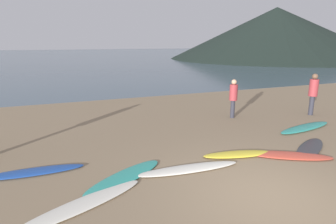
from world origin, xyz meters
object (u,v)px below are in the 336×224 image
at_px(surfboard_4, 238,154).
at_px(surfboard_2, 125,177).
at_px(person_1, 313,91).
at_px(person_2, 233,95).
at_px(surfboard_0, 33,172).
at_px(surfboard_3, 189,169).
at_px(surfboard_7, 305,127).
at_px(surfboard_6, 310,148).
at_px(surfboard_1, 83,204).
at_px(surfboard_5, 288,155).

bearing_deg(surfboard_4, surfboard_2, -165.72).
bearing_deg(person_1, person_2, -149.73).
xyz_separation_m(surfboard_0, surfboard_2, (1.97, -1.03, -0.01)).
height_order(surfboard_3, person_2, person_2).
distance_m(surfboard_7, person_2, 2.88).
distance_m(surfboard_6, person_2, 3.92).
xyz_separation_m(surfboard_2, person_1, (8.69, 2.78, 1.00)).
relative_size(surfboard_1, surfboard_5, 1.16).
xyz_separation_m(surfboard_5, surfboard_6, (0.99, 0.19, -0.00)).
xyz_separation_m(surfboard_2, surfboard_6, (5.41, -0.21, 0.00)).
bearing_deg(surfboard_0, surfboard_1, -59.83).
relative_size(surfboard_0, surfboard_1, 0.88).
height_order(surfboard_1, surfboard_2, surfboard_1).
distance_m(surfboard_5, person_2, 4.20).
xyz_separation_m(surfboard_5, surfboard_7, (2.46, 1.75, 0.01)).
height_order(surfboard_1, surfboard_4, surfboard_4).
height_order(surfboard_0, person_2, person_2).
relative_size(surfboard_0, surfboard_2, 1.02).
relative_size(surfboard_2, person_1, 1.30).
xyz_separation_m(surfboard_0, person_2, (7.29, 2.57, 0.89)).
relative_size(surfboard_3, surfboard_7, 0.98).
xyz_separation_m(surfboard_4, person_2, (2.13, 3.45, 0.88)).
xyz_separation_m(surfboard_7, person_2, (-1.57, 2.25, 0.88)).
xyz_separation_m(surfboard_6, person_2, (-0.10, 3.81, 0.90)).
distance_m(person_1, person_2, 3.48).
bearing_deg(surfboard_1, surfboard_3, -9.13).
bearing_deg(surfboard_5, surfboard_7, 66.05).
distance_m(surfboard_5, surfboard_7, 3.02).
distance_m(surfboard_2, surfboard_6, 5.41).
relative_size(surfboard_0, surfboard_4, 1.20).
height_order(surfboard_0, surfboard_1, surfboard_0).
bearing_deg(surfboard_6, surfboard_1, 154.47).
bearing_deg(surfboard_5, person_2, 108.06).
bearing_deg(surfboard_5, surfboard_6, 41.53).
xyz_separation_m(surfboard_1, surfboard_2, (0.99, 0.82, -0.00)).
bearing_deg(surfboard_3, person_1, 26.37).
relative_size(surfboard_1, person_2, 1.68).
bearing_deg(surfboard_1, surfboard_4, -10.47).
distance_m(surfboard_7, person_1, 2.51).
height_order(surfboard_4, surfboard_6, surfboard_4).
bearing_deg(surfboard_7, surfboard_5, -155.51).
distance_m(surfboard_0, surfboard_4, 5.23).
height_order(surfboard_6, surfboard_7, surfboard_7).
distance_m(surfboard_1, surfboard_4, 4.28).
height_order(surfboard_0, surfboard_6, surfboard_0).
relative_size(surfboard_2, surfboard_5, 1.00).
height_order(surfboard_0, surfboard_7, surfboard_7).
relative_size(surfboard_6, person_2, 1.32).
bearing_deg(person_2, surfboard_3, -54.85).
bearing_deg(surfboard_2, surfboard_7, -20.24).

